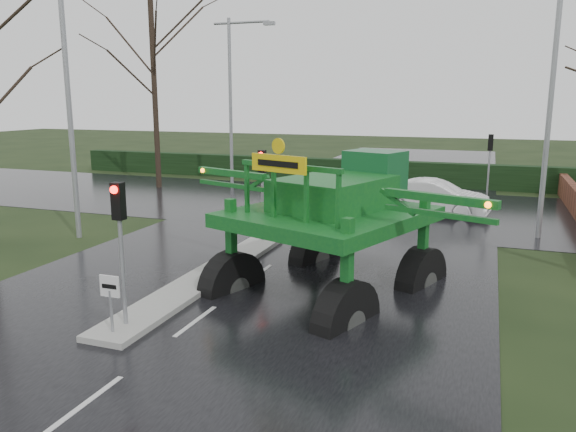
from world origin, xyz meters
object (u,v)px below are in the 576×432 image
(white_sedan, at_px, (434,215))
(street_light_right, at_px, (544,81))
(traffic_signal_far, at_px, (490,152))
(traffic_signal_mid, at_px, (262,176))
(street_light_left_far, at_px, (235,88))
(keep_left_sign, at_px, (110,294))
(traffic_signal_near, at_px, (119,223))
(crop_sprayer, at_px, (237,199))
(street_light_left_near, at_px, (74,81))

(white_sedan, bearing_deg, street_light_right, -122.09)
(traffic_signal_far, relative_size, white_sedan, 0.71)
(traffic_signal_far, bearing_deg, street_light_right, 101.95)
(traffic_signal_mid, bearing_deg, white_sedan, 54.56)
(street_light_right, xyz_separation_m, street_light_left_far, (-16.39, 8.00, 0.00))
(keep_left_sign, xyz_separation_m, traffic_signal_near, (0.00, 0.49, 1.53))
(keep_left_sign, bearing_deg, street_light_right, 54.88)
(white_sedan, bearing_deg, traffic_signal_mid, 151.54)
(traffic_signal_near, distance_m, traffic_signal_far, 22.42)
(traffic_signal_near, xyz_separation_m, traffic_signal_far, (7.80, 21.02, 0.00))
(street_light_right, distance_m, crop_sprayer, 12.88)
(traffic_signal_mid, distance_m, street_light_left_far, 14.68)
(street_light_left_far, height_order, crop_sprayer, street_light_left_far)
(street_light_left_far, relative_size, white_sedan, 2.02)
(keep_left_sign, relative_size, traffic_signal_far, 0.38)
(keep_left_sign, height_order, traffic_signal_far, traffic_signal_far)
(traffic_signal_far, relative_size, street_light_left_far, 0.35)
(traffic_signal_near, bearing_deg, traffic_signal_far, 69.64)
(street_light_right, bearing_deg, crop_sprayer, -131.99)
(traffic_signal_mid, height_order, street_light_left_far, street_light_left_far)
(traffic_signal_mid, height_order, crop_sprayer, crop_sprayer)
(traffic_signal_mid, xyz_separation_m, traffic_signal_far, (7.80, 12.52, 0.00))
(street_light_left_far, bearing_deg, street_light_right, -26.02)
(street_light_left_near, bearing_deg, street_light_left_far, 90.00)
(crop_sprayer, distance_m, white_sedan, 13.46)
(street_light_left_far, distance_m, crop_sprayer, 19.33)
(street_light_left_near, relative_size, street_light_right, 1.00)
(street_light_left_far, xyz_separation_m, crop_sprayer, (8.07, -17.24, -3.39))
(street_light_right, relative_size, street_light_left_far, 1.00)
(traffic_signal_far, bearing_deg, keep_left_sign, 70.07)
(traffic_signal_mid, relative_size, crop_sprayer, 0.38)
(street_light_left_near, xyz_separation_m, street_light_right, (16.39, 6.00, 0.00))
(traffic_signal_near, relative_size, crop_sprayer, 0.38)
(crop_sprayer, bearing_deg, keep_left_sign, -85.23)
(traffic_signal_near, relative_size, street_light_right, 0.35)
(traffic_signal_far, height_order, street_light_left_near, street_light_left_near)
(keep_left_sign, relative_size, street_light_left_near, 0.14)
(traffic_signal_near, bearing_deg, crop_sprayer, 72.63)
(keep_left_sign, bearing_deg, street_light_left_near, 132.59)
(crop_sprayer, bearing_deg, traffic_signal_near, -87.13)
(white_sedan, bearing_deg, keep_left_sign, 168.76)
(keep_left_sign, xyz_separation_m, white_sedan, (5.51, 16.73, -1.06))
(traffic_signal_near, bearing_deg, street_light_right, 53.87)
(street_light_left_far, height_order, white_sedan, street_light_left_far)
(white_sedan, bearing_deg, traffic_signal_near, 168.24)
(street_light_right, xyz_separation_m, crop_sprayer, (-8.32, -9.24, -3.39))
(keep_left_sign, bearing_deg, traffic_signal_far, 70.07)
(street_light_right, height_order, crop_sprayer, street_light_right)
(street_light_left_far, relative_size, crop_sprayer, 1.07)
(street_light_left_near, relative_size, crop_sprayer, 1.07)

